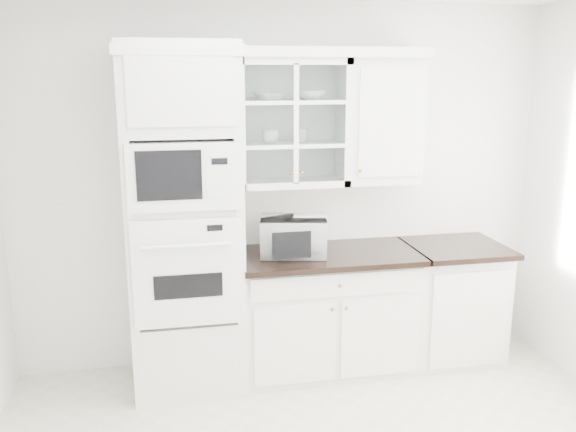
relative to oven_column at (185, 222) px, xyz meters
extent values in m
cube|color=white|center=(0.75, 0.32, 0.15)|extent=(4.00, 0.02, 2.70)
cube|color=white|center=(0.00, 0.01, 0.00)|extent=(0.76, 0.65, 2.40)
cube|color=white|center=(0.00, -0.33, -0.26)|extent=(0.70, 0.03, 0.72)
cube|color=black|center=(0.00, -0.35, -0.34)|extent=(0.44, 0.01, 0.16)
cube|color=white|center=(0.00, -0.33, 0.37)|extent=(0.70, 0.03, 0.43)
cube|color=black|center=(-0.09, -0.35, 0.39)|extent=(0.40, 0.01, 0.31)
cube|color=white|center=(1.03, 0.03, -0.76)|extent=(1.30, 0.60, 0.88)
cube|color=black|center=(1.03, 0.00, -0.30)|extent=(1.32, 0.67, 0.04)
cube|color=white|center=(2.03, 0.03, -0.76)|extent=(0.70, 0.60, 0.88)
cube|color=black|center=(2.03, 0.00, -0.30)|extent=(0.72, 0.67, 0.04)
cube|color=white|center=(0.78, 0.17, 0.65)|extent=(0.80, 0.33, 0.90)
cube|color=white|center=(0.78, 0.17, 0.50)|extent=(0.74, 0.29, 0.02)
cube|color=white|center=(0.78, 0.17, 0.80)|extent=(0.74, 0.29, 0.02)
cube|color=white|center=(1.46, 0.17, 0.65)|extent=(0.55, 0.33, 0.90)
cube|color=white|center=(0.68, 0.14, 1.14)|extent=(2.14, 0.38, 0.07)
imported|color=white|center=(0.77, 0.03, -0.14)|extent=(0.54, 0.48, 0.27)
imported|color=white|center=(0.63, 0.17, 0.84)|extent=(0.28, 0.28, 0.05)
imported|color=white|center=(0.93, 0.18, 0.84)|extent=(0.25, 0.25, 0.06)
imported|color=white|center=(0.62, 0.16, 0.56)|extent=(0.14, 0.14, 0.09)
imported|color=white|center=(0.85, 0.18, 0.56)|extent=(0.11, 0.11, 0.10)
camera|label=1|loc=(-0.09, -4.11, 1.01)|focal=38.00mm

